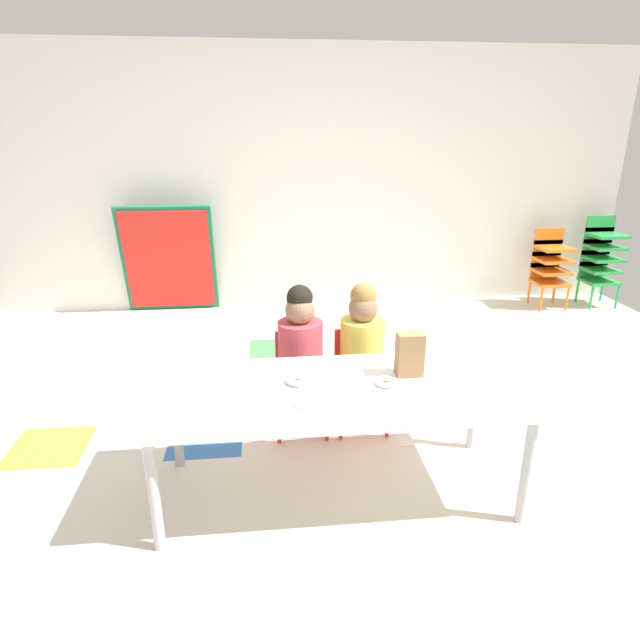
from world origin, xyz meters
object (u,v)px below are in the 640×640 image
at_px(kid_chair_green_stack, 601,256).
at_px(paper_plate_near_edge, 385,385).
at_px(folded_activity_table, 169,260).
at_px(donut_powdered_loose, 297,380).
at_px(craft_table, 338,396).
at_px(seated_child_near_camera, 300,347).
at_px(seated_child_middle_seat, 362,344).
at_px(donut_powdered_on_plate, 386,382).
at_px(paper_plate_center_table, 314,402).
at_px(kid_chair_orange_stack, 550,263).
at_px(paper_bag_brown, 410,354).

distance_m(kid_chair_green_stack, paper_plate_near_edge, 4.05).
relative_size(kid_chair_green_stack, folded_activity_table, 0.85).
bearing_deg(donut_powdered_loose, craft_table, -17.87).
xyz_separation_m(seated_child_near_camera, seated_child_middle_seat, (0.36, 0.00, 0.00)).
height_order(craft_table, seated_child_middle_seat, seated_child_middle_seat).
distance_m(donut_powdered_on_plate, donut_powdered_loose, 0.42).
xyz_separation_m(folded_activity_table, paper_plate_center_table, (1.14, -3.15, 0.06)).
relative_size(kid_chair_green_stack, donut_powdered_on_plate, 8.78).
bearing_deg(craft_table, kid_chair_orange_stack, 47.23).
relative_size(seated_child_near_camera, kid_chair_green_stack, 1.00).
bearing_deg(seated_child_middle_seat, paper_bag_brown, -74.31).
bearing_deg(donut_powdered_loose, kid_chair_green_stack, 39.54).
distance_m(paper_plate_center_table, donut_powdered_on_plate, 0.38).
height_order(kid_chair_orange_stack, donut_powdered_on_plate, kid_chair_orange_stack).
distance_m(craft_table, seated_child_near_camera, 0.62).
xyz_separation_m(seated_child_near_camera, paper_plate_near_edge, (0.36, -0.62, 0.04)).
xyz_separation_m(paper_bag_brown, paper_plate_center_table, (-0.50, -0.24, -0.11)).
relative_size(paper_plate_near_edge, paper_plate_center_table, 1.00).
bearing_deg(donut_powdered_loose, paper_plate_center_table, -73.89).
distance_m(kid_chair_orange_stack, paper_bag_brown, 3.51).
relative_size(craft_table, kid_chair_orange_stack, 2.27).
bearing_deg(seated_child_middle_seat, seated_child_near_camera, 180.00).
distance_m(paper_plate_near_edge, donut_powdered_loose, 0.42).
bearing_deg(paper_plate_near_edge, paper_bag_brown, 38.06).
distance_m(folded_activity_table, paper_plate_near_edge, 3.37).
bearing_deg(craft_table, folded_activity_table, 112.86).
bearing_deg(donut_powdered_on_plate, folded_activity_table, 116.30).
bearing_deg(folded_activity_table, kid_chair_orange_stack, -3.01).
height_order(seated_child_middle_seat, donut_powdered_loose, seated_child_middle_seat).
bearing_deg(donut_powdered_on_plate, paper_plate_center_table, -160.38).
relative_size(craft_table, paper_plate_near_edge, 10.08).
distance_m(craft_table, donut_powdered_loose, 0.21).
distance_m(seated_child_near_camera, paper_plate_center_table, 0.75).
xyz_separation_m(craft_table, donut_powdered_loose, (-0.19, 0.06, 0.06)).
bearing_deg(paper_bag_brown, kid_chair_green_stack, 44.41).
xyz_separation_m(craft_table, seated_child_near_camera, (-0.14, 0.60, 0.01)).
height_order(craft_table, kid_chair_green_stack, kid_chair_green_stack).
bearing_deg(paper_plate_near_edge, kid_chair_orange_stack, 50.00).
xyz_separation_m(seated_child_middle_seat, donut_powdered_loose, (-0.42, -0.54, 0.05)).
height_order(craft_table, folded_activity_table, folded_activity_table).
height_order(seated_child_middle_seat, paper_plate_near_edge, seated_child_middle_seat).
distance_m(seated_child_middle_seat, kid_chair_orange_stack, 3.23).
relative_size(kid_chair_orange_stack, donut_powdered_on_plate, 7.64).
height_order(seated_child_middle_seat, paper_bag_brown, seated_child_middle_seat).
bearing_deg(paper_plate_center_table, donut_powdered_on_plate, 19.62).
bearing_deg(kid_chair_orange_stack, paper_bag_brown, -129.38).
distance_m(seated_child_near_camera, paper_bag_brown, 0.73).
height_order(paper_bag_brown, donut_powdered_on_plate, paper_bag_brown).
relative_size(kid_chair_orange_stack, paper_plate_center_table, 4.44).
bearing_deg(kid_chair_green_stack, folded_activity_table, 177.37).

